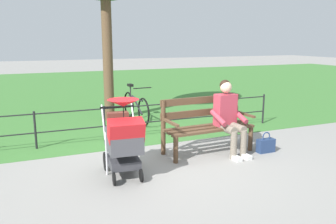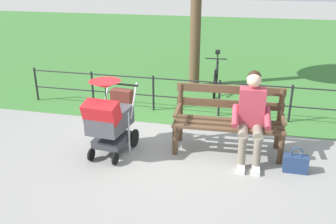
{
  "view_description": "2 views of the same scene",
  "coord_description": "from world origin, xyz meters",
  "views": [
    {
      "loc": [
        1.98,
        5.04,
        1.95
      ],
      "look_at": [
        -0.13,
        -0.01,
        0.8
      ],
      "focal_mm": 36.62,
      "sensor_mm": 36.0,
      "label": 1
    },
    {
      "loc": [
        -1.15,
        4.86,
        2.55
      ],
      "look_at": [
        -0.03,
        0.15,
        0.63
      ],
      "focal_mm": 38.2,
      "sensor_mm": 36.0,
      "label": 2
    }
  ],
  "objects": [
    {
      "name": "park_bench",
      "position": [
        -0.89,
        -0.12,
        0.53
      ],
      "size": [
        1.62,
        0.67,
        0.96
      ],
      "color": "brown",
      "rests_on": "ground"
    },
    {
      "name": "stroller",
      "position": [
        0.76,
        0.45,
        0.59
      ],
      "size": [
        0.57,
        0.92,
        1.15
      ],
      "color": "black",
      "rests_on": "ground"
    },
    {
      "name": "park_fence",
      "position": [
        0.0,
        -1.41,
        0.41
      ],
      "size": [
        6.35,
        0.04,
        0.7
      ],
      "color": "black",
      "rests_on": "ground"
    },
    {
      "name": "ground_plane",
      "position": [
        0.0,
        0.0,
        0.0
      ],
      "size": [
        60.0,
        60.0,
        0.0
      ],
      "primitive_type": "plane",
      "color": "gray"
    },
    {
      "name": "handbag",
      "position": [
        -1.85,
        0.35,
        0.13
      ],
      "size": [
        0.32,
        0.14,
        0.37
      ],
      "color": "navy",
      "rests_on": "ground"
    },
    {
      "name": "bicycle",
      "position": [
        -0.42,
        -2.76,
        0.36
      ],
      "size": [
        0.44,
        1.66,
        0.89
      ],
      "color": "black",
      "rests_on": "ground"
    },
    {
      "name": "person_on_bench",
      "position": [
        -1.22,
        0.11,
        0.68
      ],
      "size": [
        0.55,
        0.74,
        1.28
      ],
      "color": "slate",
      "rests_on": "ground"
    },
    {
      "name": "grass_lawn",
      "position": [
        0.0,
        -8.8,
        0.0
      ],
      "size": [
        40.0,
        16.0,
        0.01
      ],
      "primitive_type": "cube",
      "color": "#3D7533",
      "rests_on": "ground"
    }
  ]
}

